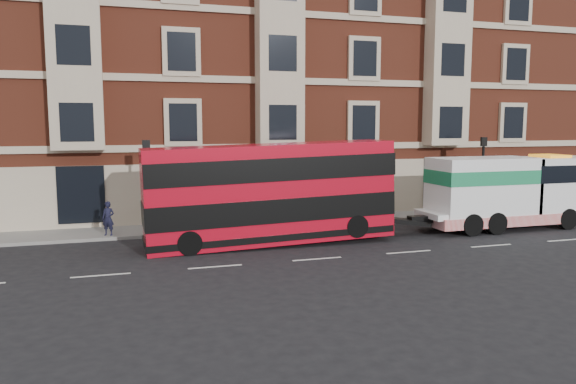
# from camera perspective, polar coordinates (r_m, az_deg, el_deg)

# --- Properties ---
(ground) EXTENTS (120.00, 120.00, 0.00)m
(ground) POSITION_cam_1_polar(r_m,az_deg,el_deg) (22.01, 2.97, -6.82)
(ground) COLOR black
(ground) RESTS_ON ground
(sidewalk) EXTENTS (90.00, 3.00, 0.15)m
(sidewalk) POSITION_cam_1_polar(r_m,az_deg,el_deg) (29.00, -2.17, -3.30)
(sidewalk) COLOR slate
(sidewalk) RESTS_ON ground
(victorian_terrace) EXTENTS (45.00, 12.00, 20.40)m
(victorian_terrace) POSITION_cam_1_polar(r_m,az_deg,el_deg) (36.25, -4.66, 14.60)
(victorian_terrace) COLOR brown
(victorian_terrace) RESTS_ON ground
(lamp_post_west) EXTENTS (0.35, 0.15, 4.35)m
(lamp_post_west) POSITION_cam_1_polar(r_m,az_deg,el_deg) (26.41, -14.12, 1.19)
(lamp_post_west) COLOR black
(lamp_post_west) RESTS_ON sidewalk
(lamp_post_east) EXTENTS (0.35, 0.15, 4.35)m
(lamp_post_east) POSITION_cam_1_polar(r_m,az_deg,el_deg) (32.76, 19.16, 2.09)
(lamp_post_east) COLOR black
(lamp_post_east) RESTS_ON sidewalk
(double_decker_bus) EXTENTS (10.76, 2.47, 4.36)m
(double_decker_bus) POSITION_cam_1_polar(r_m,az_deg,el_deg) (24.29, -1.86, 0.03)
(double_decker_bus) COLOR #B80A1D
(double_decker_bus) RESTS_ON ground
(tow_truck) EXTENTS (8.61, 2.55, 3.59)m
(tow_truck) POSITION_cam_1_polar(r_m,az_deg,el_deg) (29.88, 21.03, 0.09)
(tow_truck) COLOR white
(tow_truck) RESTS_ON ground
(pedestrian) EXTENTS (0.68, 0.58, 1.57)m
(pedestrian) POSITION_cam_1_polar(r_m,az_deg,el_deg) (26.92, -17.80, -2.57)
(pedestrian) COLOR black
(pedestrian) RESTS_ON sidewalk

